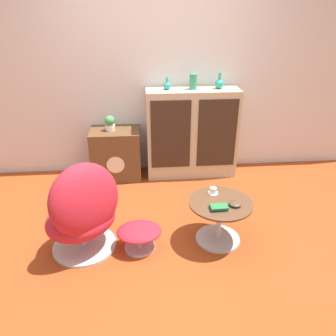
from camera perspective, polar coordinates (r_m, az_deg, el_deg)
name	(u,v)px	position (r m, az deg, el deg)	size (l,w,h in m)	color
ground_plane	(167,239)	(3.24, -0.19, -12.22)	(12.00, 12.00, 0.00)	#9E3D19
wall_back	(156,71)	(4.18, -2.12, 16.55)	(6.40, 0.06, 2.60)	silver
sideboard	(191,133)	(4.20, 4.11, 6.09)	(1.14, 0.40, 1.12)	tan
tv_console	(116,154)	(4.24, -8.99, 2.47)	(0.61, 0.45, 0.64)	brown
egg_chair	(83,211)	(2.96, -14.56, -7.27)	(0.86, 0.86, 0.90)	#B7B7BC
ottoman	(139,233)	(3.04, -5.04, -11.28)	(0.41, 0.35, 0.23)	#B7B7BC
coffee_table	(219,217)	(3.11, 8.96, -8.37)	(0.59, 0.59, 0.42)	#B7B7BC
vase_leftmost	(167,85)	(4.00, -0.18, 14.18)	(0.09, 0.09, 0.15)	teal
vase_inner_left	(193,81)	(4.02, 4.40, 14.79)	(0.09, 0.09, 0.18)	#2D8E6B
vase_inner_right	(219,84)	(4.09, 8.90, 14.33)	(0.11, 0.11, 0.19)	teal
potted_plant	(110,123)	(4.09, -10.09, 7.72)	(0.12, 0.12, 0.19)	silver
teacup	(213,191)	(3.13, 7.86, -4.00)	(0.10, 0.10, 0.06)	white
book_stack	(219,207)	(2.91, 8.83, -6.77)	(0.16, 0.11, 0.04)	#1E478C
bowl	(235,204)	(2.98, 11.60, -6.14)	(0.11, 0.11, 0.04)	#4C3828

